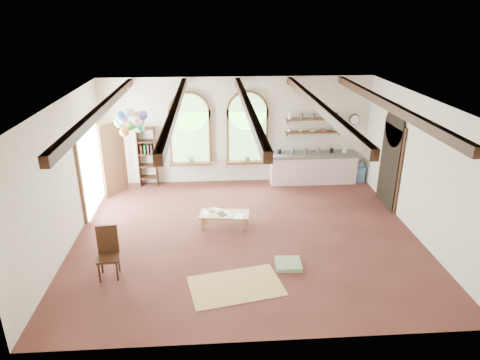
{
  "coord_description": "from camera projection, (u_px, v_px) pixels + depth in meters",
  "views": [
    {
      "loc": [
        -0.76,
        -8.91,
        5.0
      ],
      "look_at": [
        -0.11,
        0.6,
        1.18
      ],
      "focal_mm": 32.0,
      "sensor_mm": 36.0,
      "label": 1
    }
  ],
  "objects": [
    {
      "name": "table_book",
      "position": [
        207.0,
        211.0,
        10.58
      ],
      "size": [
        0.28,
        0.31,
        0.02
      ],
      "primitive_type": "imported",
      "rotation": [
        0.0,
        0.0,
        0.49
      ],
      "color": "olive",
      "rests_on": "coffee_table"
    },
    {
      "name": "bookshelf",
      "position": [
        147.0,
        157.0,
        12.73
      ],
      "size": [
        0.53,
        0.32,
        1.8
      ],
      "color": "#3D1F13",
      "rests_on": "floor"
    },
    {
      "name": "tablet",
      "position": [
        222.0,
        214.0,
        10.42
      ],
      "size": [
        0.27,
        0.3,
        0.01
      ],
      "primitive_type": "cube",
      "rotation": [
        0.0,
        0.0,
        0.5
      ],
      "color": "black",
      "rests_on": "coffee_table"
    },
    {
      "name": "wall_clock",
      "position": [
        355.0,
        120.0,
        12.87
      ],
      "size": [
        0.32,
        0.04,
        0.32
      ],
      "primitive_type": "cylinder",
      "rotation": [
        1.57,
        0.0,
        0.0
      ],
      "color": "black",
      "rests_on": "wall_back"
    },
    {
      "name": "potted_plant_right",
      "position": [
        248.0,
        156.0,
        12.94
      ],
      "size": [
        0.27,
        0.23,
        0.3
      ],
      "primitive_type": "imported",
      "color": "#598C4C",
      "rests_on": "window_right"
    },
    {
      "name": "shelf_bowl_a",
      "position": [
        312.0,
        131.0,
        12.84
      ],
      "size": [
        0.22,
        0.22,
        0.05
      ],
      "primitive_type": "imported",
      "color": "beige",
      "rests_on": "wall_shelf_lower"
    },
    {
      "name": "ceiling_beams",
      "position": [
        247.0,
        106.0,
        9.01
      ],
      "size": [
        6.2,
        6.8,
        0.18
      ],
      "primitive_type": null,
      "color": "#3D1F13",
      "rests_on": "ceiling"
    },
    {
      "name": "shelf_cup_a",
      "position": [
        289.0,
        130.0,
        12.79
      ],
      "size": [
        0.12,
        0.1,
        0.1
      ],
      "primitive_type": "imported",
      "color": "white",
      "rests_on": "wall_shelf_lower"
    },
    {
      "name": "wall_shelf_lower",
      "position": [
        314.0,
        132.0,
        12.86
      ],
      "size": [
        1.7,
        0.24,
        0.04
      ],
      "primitive_type": "cube",
      "color": "brown",
      "rests_on": "wall_back"
    },
    {
      "name": "wall_shelf_upper",
      "position": [
        314.0,
        119.0,
        12.71
      ],
      "size": [
        1.7,
        0.24,
        0.04
      ],
      "primitive_type": "cube",
      "color": "brown",
      "rests_on": "wall_back"
    },
    {
      "name": "kitchen_counter",
      "position": [
        313.0,
        168.0,
        13.09
      ],
      "size": [
        2.68,
        0.62,
        0.94
      ],
      "color": "beige",
      "rests_on": "floor"
    },
    {
      "name": "floor",
      "position": [
        247.0,
        235.0,
        10.16
      ],
      "size": [
        8.0,
        8.0,
        0.0
      ],
      "primitive_type": "plane",
      "color": "brown",
      "rests_on": "ground"
    },
    {
      "name": "balloon_cluster",
      "position": [
        131.0,
        121.0,
        10.83
      ],
      "size": [
        0.91,
        0.91,
        1.15
      ],
      "color": "white",
      "rests_on": "floor"
    },
    {
      "name": "shelf_cup_b",
      "position": [
        301.0,
        130.0,
        12.81
      ],
      "size": [
        0.1,
        0.1,
        0.09
      ],
      "primitive_type": "imported",
      "color": "beige",
      "rests_on": "wall_shelf_lower"
    },
    {
      "name": "floor_mat",
      "position": [
        236.0,
        286.0,
        8.29
      ],
      "size": [
        1.95,
        1.42,
        0.02
      ],
      "primitive_type": "cube",
      "rotation": [
        0.0,
        0.0,
        0.2
      ],
      "color": "tan",
      "rests_on": "floor"
    },
    {
      "name": "left_doorway",
      "position": [
        90.0,
        168.0,
        11.15
      ],
      "size": [
        0.1,
        1.9,
        2.5
      ],
      "primitive_type": "cube",
      "color": "brown",
      "rests_on": "floor"
    },
    {
      "name": "window_left",
      "position": [
        190.0,
        131.0,
        12.64
      ],
      "size": [
        1.3,
        0.28,
        2.2
      ],
      "color": "brown",
      "rests_on": "floor"
    },
    {
      "name": "shelf_bowl_b",
      "position": [
        324.0,
        130.0,
        12.86
      ],
      "size": [
        0.2,
        0.2,
        0.06
      ],
      "primitive_type": "imported",
      "color": "#8C664C",
      "rests_on": "wall_shelf_lower"
    },
    {
      "name": "side_chair",
      "position": [
        109.0,
        263.0,
        8.51
      ],
      "size": [
        0.45,
        0.45,
        1.05
      ],
      "color": "#3D1F13",
      "rests_on": "floor"
    },
    {
      "name": "floor_cushion",
      "position": [
        288.0,
        264.0,
        8.93
      ],
      "size": [
        0.55,
        0.55,
        0.09
      ],
      "primitive_type": "cube",
      "rotation": [
        0.0,
        0.0,
        -0.04
      ],
      "color": "#749C6B",
      "rests_on": "floor"
    },
    {
      "name": "potted_plant_left",
      "position": [
        191.0,
        157.0,
        12.83
      ],
      "size": [
        0.27,
        0.23,
        0.3
      ],
      "primitive_type": "imported",
      "color": "#598C4C",
      "rests_on": "window_left"
    },
    {
      "name": "right_doorway",
      "position": [
        390.0,
        166.0,
        11.39
      ],
      "size": [
        0.1,
        1.3,
        2.4
      ],
      "primitive_type": "cube",
      "color": "black",
      "rests_on": "floor"
    },
    {
      "name": "coffee_table",
      "position": [
        224.0,
        215.0,
        10.48
      ],
      "size": [
        1.26,
        0.69,
        0.34
      ],
      "color": "tan",
      "rests_on": "floor"
    },
    {
      "name": "shelf_vase",
      "position": [
        335.0,
        128.0,
        12.86
      ],
      "size": [
        0.18,
        0.18,
        0.19
      ],
      "primitive_type": "imported",
      "color": "slate",
      "rests_on": "wall_shelf_lower"
    },
    {
      "name": "water_jug_b",
      "position": [
        361.0,
        173.0,
        13.27
      ],
      "size": [
        0.32,
        0.32,
        0.61
      ],
      "color": "#5389B1",
      "rests_on": "floor"
    },
    {
      "name": "window_right",
      "position": [
        247.0,
        130.0,
        12.75
      ],
      "size": [
        1.3,
        0.28,
        2.2
      ],
      "color": "brown",
      "rests_on": "floor"
    },
    {
      "name": "water_jug_a",
      "position": [
        358.0,
        173.0,
        13.27
      ],
      "size": [
        0.3,
        0.3,
        0.58
      ],
      "color": "#5389B1",
      "rests_on": "floor"
    }
  ]
}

